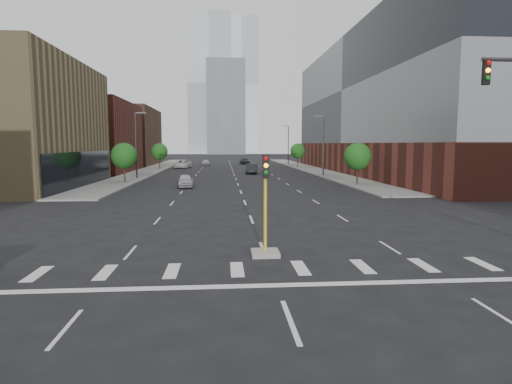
{
  "coord_description": "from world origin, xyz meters",
  "views": [
    {
      "loc": [
        -1.83,
        -9.19,
        4.85
      ],
      "look_at": [
        -0.2,
        11.64,
        2.5
      ],
      "focal_mm": 30.0,
      "sensor_mm": 36.0,
      "label": 1
    }
  ],
  "objects": [
    {
      "name": "building_left_far_a",
      "position": [
        -27.5,
        66.0,
        6.0
      ],
      "size": [
        20.0,
        22.0,
        12.0
      ],
      "primitive_type": "cube",
      "color": "brown",
      "rests_on": "ground"
    },
    {
      "name": "median_traffic_signal",
      "position": [
        0.0,
        8.97,
        0.97
      ],
      "size": [
        1.2,
        1.2,
        4.4
      ],
      "color": "#999993",
      "rests_on": "ground"
    },
    {
      "name": "building_right_main",
      "position": [
        29.5,
        60.0,
        11.0
      ],
      "size": [
        24.0,
        70.0,
        22.0
      ],
      "color": "brown",
      "rests_on": "ground"
    },
    {
      "name": "car_distant",
      "position": [
        -5.66,
        89.09,
        0.69
      ],
      "size": [
        1.78,
        4.11,
        1.38
      ],
      "primitive_type": "imported",
      "rotation": [
        0.0,
        0.0,
        -0.04
      ],
      "color": "#B7B7BC",
      "rests_on": "ground"
    },
    {
      "name": "sidewalk_right_far",
      "position": [
        15.0,
        74.0,
        0.07
      ],
      "size": [
        5.0,
        92.0,
        0.15
      ],
      "primitive_type": "cube",
      "color": "gray",
      "rests_on": "ground"
    },
    {
      "name": "building_left_far_b",
      "position": [
        -27.5,
        92.0,
        6.5
      ],
      "size": [
        20.0,
        24.0,
        13.0
      ],
      "primitive_type": "cube",
      "color": "brown",
      "rests_on": "ground"
    },
    {
      "name": "streetlight_right_a",
      "position": [
        13.41,
        55.0,
        5.01
      ],
      "size": [
        1.6,
        0.22,
        9.07
      ],
      "color": "#2D2D30",
      "rests_on": "ground"
    },
    {
      "name": "tree_left_near",
      "position": [
        -14.0,
        45.0,
        3.39
      ],
      "size": [
        3.2,
        3.2,
        4.85
      ],
      "color": "#382619",
      "rests_on": "ground"
    },
    {
      "name": "sidewalk_left_far",
      "position": [
        -15.0,
        74.0,
        0.07
      ],
      "size": [
        5.0,
        92.0,
        0.15
      ],
      "primitive_type": "cube",
      "color": "gray",
      "rests_on": "ground"
    },
    {
      "name": "tower_right",
      "position": [
        10.0,
        260.0,
        40.0
      ],
      "size": [
        20.0,
        20.0,
        80.0
      ],
      "primitive_type": "cube",
      "color": "#B2B7BC",
      "rests_on": "ground"
    },
    {
      "name": "tree_right_far",
      "position": [
        14.0,
        80.0,
        3.39
      ],
      "size": [
        3.2,
        3.2,
        4.85
      ],
      "color": "#382619",
      "rests_on": "ground"
    },
    {
      "name": "tower_left",
      "position": [
        -8.0,
        220.0,
        35.0
      ],
      "size": [
        22.0,
        22.0,
        70.0
      ],
      "primitive_type": "cube",
      "color": "#B2B7BC",
      "rests_on": "ground"
    },
    {
      "name": "tree_left_far",
      "position": [
        -14.0,
        75.0,
        3.39
      ],
      "size": [
        3.2,
        3.2,
        4.85
      ],
      "color": "#382619",
      "rests_on": "ground"
    },
    {
      "name": "streetlight_right_b",
      "position": [
        13.41,
        90.0,
        5.01
      ],
      "size": [
        1.6,
        0.22,
        9.07
      ],
      "color": "#2D2D30",
      "rests_on": "ground"
    },
    {
      "name": "tower_mid",
      "position": [
        0.0,
        200.0,
        22.0
      ],
      "size": [
        18.0,
        18.0,
        44.0
      ],
      "primitive_type": "cube",
      "color": "slate",
      "rests_on": "ground"
    },
    {
      "name": "tree_right_near",
      "position": [
        14.0,
        40.0,
        3.39
      ],
      "size": [
        3.2,
        3.2,
        4.85
      ],
      "color": "#382619",
      "rests_on": "ground"
    },
    {
      "name": "car_mid_right",
      "position": [
        2.96,
        60.67,
        0.82
      ],
      "size": [
        2.28,
        5.12,
        1.63
      ],
      "primitive_type": "imported",
      "rotation": [
        0.0,
        0.0,
        -0.11
      ],
      "color": "black",
      "rests_on": "ground"
    },
    {
      "name": "car_far_left",
      "position": [
        -9.85,
        77.74,
        0.85
      ],
      "size": [
        3.41,
        6.34,
        1.69
      ],
      "primitive_type": "imported",
      "rotation": [
        0.0,
        0.0,
        -0.1
      ],
      "color": "silver",
      "rests_on": "ground"
    },
    {
      "name": "car_deep_right",
      "position": [
        3.53,
        94.24,
        0.72
      ],
      "size": [
        2.5,
        5.12,
        1.43
      ],
      "primitive_type": "imported",
      "rotation": [
        0.0,
        0.0,
        0.1
      ],
      "color": "black",
      "rests_on": "ground"
    },
    {
      "name": "ground",
      "position": [
        0.0,
        0.0,
        0.0
      ],
      "size": [
        400.0,
        400.0,
        0.0
      ],
      "primitive_type": "plane",
      "color": "black",
      "rests_on": "ground"
    },
    {
      "name": "streetlight_left",
      "position": [
        -13.41,
        50.0,
        5.01
      ],
      "size": [
        1.6,
        0.22,
        9.07
      ],
      "color": "#2D2D30",
      "rests_on": "ground"
    },
    {
      "name": "car_near_left",
      "position": [
        -6.06,
        39.28,
        0.74
      ],
      "size": [
        2.22,
        4.5,
        1.48
      ],
      "primitive_type": "imported",
      "rotation": [
        0.0,
        0.0,
        0.11
      ],
      "color": "#B7B7BC",
      "rests_on": "ground"
    }
  ]
}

